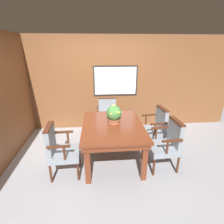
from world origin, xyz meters
TOP-DOWN VIEW (x-y plane):
  - ground_plane at (0.00, 0.00)m, footprint 14.00×14.00m
  - wall_back at (0.00, 1.74)m, footprint 7.20×0.08m
  - dining_table at (0.15, 0.14)m, footprint 1.15×1.50m
  - chair_left_near at (-0.80, -0.23)m, footprint 0.53×0.55m
  - chair_head_far at (0.13, 1.28)m, footprint 0.54×0.52m
  - chair_right_far at (1.11, 0.48)m, footprint 0.55×0.57m
  - chair_right_near at (1.12, -0.20)m, footprint 0.53×0.56m
  - potted_plant at (0.19, 0.23)m, footprint 0.31×0.30m

SIDE VIEW (x-z plane):
  - ground_plane at x=0.00m, z-range 0.00..0.00m
  - chair_left_near at x=-0.80m, z-range 0.04..0.98m
  - chair_head_far at x=0.13m, z-range 0.04..0.98m
  - chair_right_far at x=1.11m, z-range 0.04..0.98m
  - chair_right_near at x=1.12m, z-range 0.04..0.98m
  - dining_table at x=0.15m, z-range 0.28..1.04m
  - potted_plant at x=0.19m, z-range 0.75..1.11m
  - wall_back at x=0.00m, z-range 0.00..2.45m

